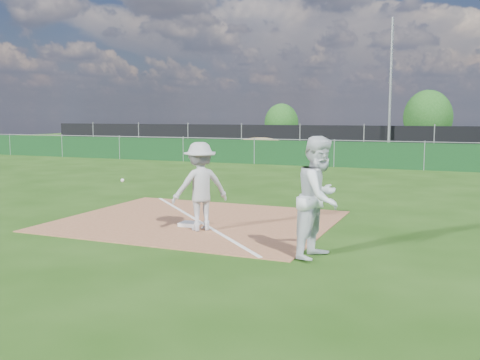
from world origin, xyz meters
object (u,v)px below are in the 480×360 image
(light_pole, at_px, (390,88))
(first_base, at_px, (189,224))
(tree_mid, at_px, (428,117))
(car_right, at_px, (446,142))
(car_mid, at_px, (361,139))
(runner, at_px, (320,197))
(play_at_first, at_px, (200,186))
(car_left, at_px, (268,137))
(tree_left, at_px, (281,123))

(light_pole, height_order, first_base, light_pole)
(tree_mid, bearing_deg, car_right, -77.05)
(car_mid, bearing_deg, runner, -178.13)
(play_at_first, distance_m, car_mid, 27.53)
(car_left, height_order, car_right, car_left)
(tree_left, distance_m, tree_mid, 11.74)
(first_base, distance_m, car_mid, 27.23)
(play_at_first, height_order, car_right, play_at_first)
(first_base, bearing_deg, play_at_first, -34.30)
(tree_left, bearing_deg, car_left, -79.14)
(play_at_first, bearing_deg, light_pole, 87.56)
(car_left, height_order, tree_mid, tree_mid)
(runner, bearing_deg, light_pole, 15.75)
(tree_mid, bearing_deg, light_pole, -97.23)
(first_base, relative_size, tree_left, 0.11)
(runner, relative_size, car_right, 0.45)
(runner, bearing_deg, car_left, 32.57)
(light_pole, height_order, tree_left, light_pole)
(first_base, bearing_deg, runner, -23.02)
(light_pole, height_order, car_right, light_pole)
(first_base, height_order, tree_left, tree_left)
(light_pole, height_order, runner, light_pole)
(car_mid, bearing_deg, first_base, 175.57)
(car_mid, height_order, car_right, car_mid)
(car_mid, bearing_deg, tree_mid, -37.83)
(light_pole, xyz_separation_m, first_base, (-1.39, -22.30, -3.94))
(car_left, distance_m, car_mid, 6.50)
(tree_left, relative_size, tree_mid, 0.78)
(car_left, bearing_deg, tree_left, -7.26)
(first_base, xyz_separation_m, runner, (3.23, -1.37, 0.97))
(play_at_first, distance_m, car_left, 27.73)
(light_pole, bearing_deg, first_base, -93.55)
(first_base, distance_m, tree_left, 34.52)
(runner, bearing_deg, tree_left, 30.55)
(car_left, xyz_separation_m, tree_left, (-1.35, 7.04, 0.92))
(play_at_first, bearing_deg, tree_left, 105.48)
(car_mid, height_order, tree_mid, tree_mid)
(runner, xyz_separation_m, car_right, (1.21, 28.14, -0.36))
(car_left, xyz_separation_m, tree_mid, (10.37, 7.46, 1.42))
(light_pole, xyz_separation_m, car_left, (-8.92, 3.97, -3.17))
(light_pole, distance_m, tree_mid, 11.66)
(car_left, xyz_separation_m, car_mid, (6.43, 0.93, -0.01))
(tree_left, bearing_deg, light_pole, -46.99)
(runner, distance_m, tree_mid, 35.13)
(light_pole, height_order, car_mid, light_pole)
(tree_left, bearing_deg, car_mid, -38.15)
(car_right, xyz_separation_m, tree_left, (-13.33, 6.55, 1.08))
(first_base, xyz_separation_m, tree_mid, (2.84, 33.74, 2.19))
(car_right, bearing_deg, runner, -176.79)
(car_right, relative_size, tree_left, 1.34)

